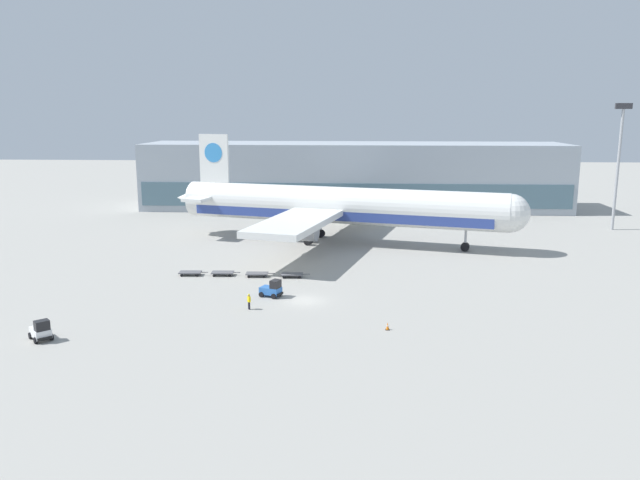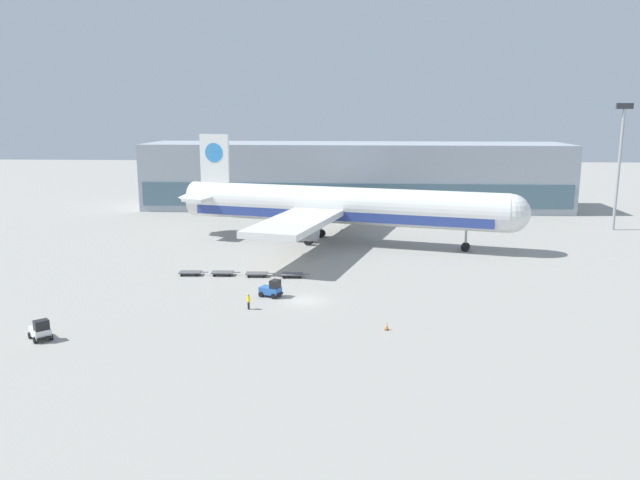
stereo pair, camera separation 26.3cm
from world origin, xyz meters
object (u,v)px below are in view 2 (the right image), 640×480
(baggage_dolly_second, at_px, (223,273))
(baggage_tug_mid, at_px, (40,331))
(ground_crew_near, at_px, (249,300))
(traffic_cone_near, at_px, (387,326))
(airplane_main, at_px, (335,207))
(baggage_dolly_lead, at_px, (190,272))
(light_mast, at_px, (620,157))
(baggage_tug_foreground, at_px, (272,289))
(baggage_dolly_third, at_px, (257,274))
(baggage_dolly_trail, at_px, (292,274))

(baggage_dolly_second, bearing_deg, baggage_tug_mid, -119.42)
(ground_crew_near, height_order, traffic_cone_near, ground_crew_near)
(airplane_main, distance_m, baggage_dolly_lead, 28.55)
(light_mast, xyz_separation_m, ground_crew_near, (-56.90, -49.23, -11.86))
(light_mast, distance_m, baggage_tug_mid, 95.99)
(traffic_cone_near, bearing_deg, light_mast, 52.18)
(baggage_tug_mid, height_order, ground_crew_near, baggage_tug_mid)
(baggage_tug_foreground, relative_size, baggage_dolly_lead, 0.75)
(baggage_tug_mid, bearing_deg, baggage_dolly_third, 102.00)
(baggage_dolly_lead, distance_m, traffic_cone_near, 30.89)
(baggage_tug_foreground, relative_size, traffic_cone_near, 3.69)
(baggage_dolly_lead, xyz_separation_m, baggage_dolly_trail, (13.17, -0.19, 0.00))
(baggage_tug_foreground, relative_size, ground_crew_near, 1.62)
(baggage_dolly_third, distance_m, baggage_dolly_trail, 4.50)
(baggage_tug_foreground, relative_size, baggage_dolly_third, 0.75)
(baggage_dolly_trail, bearing_deg, baggage_dolly_third, 175.89)
(baggage_dolly_lead, bearing_deg, baggage_dolly_trail, -3.82)
(baggage_dolly_third, relative_size, baggage_dolly_trail, 1.00)
(baggage_tug_foreground, distance_m, baggage_dolly_second, 11.67)
(light_mast, distance_m, baggage_tug_foreground, 71.79)
(baggage_dolly_trail, distance_m, ground_crew_near, 13.71)
(baggage_dolly_second, xyz_separation_m, traffic_cone_near, (20.19, -19.16, -0.02))
(light_mast, xyz_separation_m, baggage_dolly_lead, (-66.83, -35.73, -12.48))
(baggage_tug_foreground, height_order, ground_crew_near, baggage_tug_foreground)
(baggage_dolly_second, distance_m, traffic_cone_near, 27.84)
(baggage_dolly_third, height_order, traffic_cone_near, traffic_cone_near)
(light_mast, distance_m, ground_crew_near, 76.17)
(baggage_dolly_second, relative_size, traffic_cone_near, 4.96)
(airplane_main, relative_size, traffic_cone_near, 75.61)
(light_mast, height_order, ground_crew_near, light_mast)
(baggage_dolly_second, relative_size, baggage_dolly_third, 1.00)
(airplane_main, relative_size, baggage_dolly_second, 15.25)
(baggage_tug_mid, bearing_deg, traffic_cone_near, 54.95)
(baggage_tug_mid, relative_size, baggage_dolly_second, 0.74)
(baggage_tug_foreground, bearing_deg, traffic_cone_near, -16.91)
(baggage_tug_mid, distance_m, baggage_dolly_trail, 31.34)
(baggage_dolly_lead, bearing_deg, traffic_cone_near, -40.96)
(baggage_tug_foreground, xyz_separation_m, baggage_tug_mid, (-19.39, -14.90, 0.00))
(airplane_main, height_order, baggage_dolly_lead, airplane_main)
(baggage_dolly_second, relative_size, baggage_dolly_trail, 1.00)
(ground_crew_near, bearing_deg, baggage_tug_mid, -99.18)
(ground_crew_near, bearing_deg, airplane_main, 128.36)
(baggage_dolly_trail, bearing_deg, baggage_tug_mid, -134.63)
(airplane_main, bearing_deg, baggage_dolly_lead, -114.95)
(airplane_main, relative_size, ground_crew_near, 33.10)
(ground_crew_near, distance_m, traffic_cone_near, 15.45)
(baggage_dolly_trail, bearing_deg, ground_crew_near, -106.65)
(light_mast, height_order, baggage_dolly_trail, light_mast)
(light_mast, relative_size, baggage_tug_mid, 8.03)
(light_mast, bearing_deg, baggage_dolly_second, -150.42)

